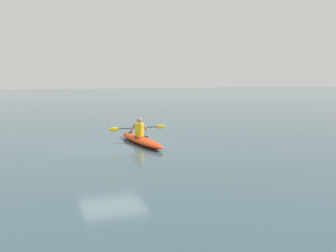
% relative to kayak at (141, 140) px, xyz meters
% --- Properties ---
extents(ground_plane, '(160.00, 160.00, 0.00)m').
position_rel_kayak_xyz_m(ground_plane, '(1.23, 0.09, -0.15)').
color(ground_plane, '#334C56').
extents(kayak, '(0.89, 4.25, 0.29)m').
position_rel_kayak_xyz_m(kayak, '(0.00, 0.00, 0.00)').
color(kayak, red).
rests_on(kayak, ground).
extents(kayaker, '(2.43, 0.46, 0.75)m').
position_rel_kayak_xyz_m(kayaker, '(0.01, -0.16, 0.46)').
color(kayaker, yellow).
rests_on(kayaker, kayak).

